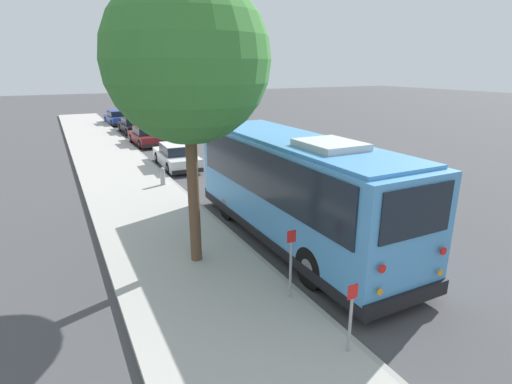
{
  "coord_description": "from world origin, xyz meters",
  "views": [
    {
      "loc": [
        -9.51,
        6.44,
        5.24
      ],
      "look_at": [
        1.63,
        0.75,
        1.3
      ],
      "focal_mm": 28.0,
      "sensor_mm": 36.0,
      "label": 1
    }
  ],
  "objects_px": {
    "sign_post_near": "(351,318)",
    "sign_post_far": "(291,264)",
    "parked_sedan_black": "(133,126)",
    "fire_hydrant": "(163,176)",
    "parked_sedan_maroon": "(146,136)",
    "parked_sedan_blue": "(117,118)",
    "shuttle_bus": "(295,185)",
    "parked_sedan_white": "(176,156)",
    "street_tree": "(185,48)"
  },
  "relations": [
    {
      "from": "sign_post_near",
      "to": "sign_post_far",
      "type": "bearing_deg",
      "value": 0.0
    },
    {
      "from": "parked_sedan_black",
      "to": "fire_hydrant",
      "type": "distance_m",
      "value": 16.81
    },
    {
      "from": "parked_sedan_maroon",
      "to": "fire_hydrant",
      "type": "distance_m",
      "value": 11.02
    },
    {
      "from": "parked_sedan_maroon",
      "to": "parked_sedan_blue",
      "type": "xyz_separation_m",
      "value": [
        11.7,
        0.13,
        0.01
      ]
    },
    {
      "from": "sign_post_far",
      "to": "fire_hydrant",
      "type": "distance_m",
      "value": 10.48
    },
    {
      "from": "sign_post_near",
      "to": "shuttle_bus",
      "type": "bearing_deg",
      "value": -21.09
    },
    {
      "from": "parked_sedan_white",
      "to": "fire_hydrant",
      "type": "xyz_separation_m",
      "value": [
        -3.59,
        1.68,
        -0.04
      ]
    },
    {
      "from": "parked_sedan_black",
      "to": "shuttle_bus",
      "type": "bearing_deg",
      "value": 179.45
    },
    {
      "from": "parked_sedan_maroon",
      "to": "street_tree",
      "type": "relative_size",
      "value": 0.54
    },
    {
      "from": "parked_sedan_black",
      "to": "fire_hydrant",
      "type": "bearing_deg",
      "value": 172.39
    },
    {
      "from": "parked_sedan_maroon",
      "to": "sign_post_near",
      "type": "distance_m",
      "value": 23.48
    },
    {
      "from": "parked_sedan_white",
      "to": "parked_sedan_black",
      "type": "xyz_separation_m",
      "value": [
        13.11,
        -0.17,
        -0.01
      ]
    },
    {
      "from": "street_tree",
      "to": "sign_post_near",
      "type": "height_order",
      "value": "street_tree"
    },
    {
      "from": "parked_sedan_white",
      "to": "sign_post_far",
      "type": "xyz_separation_m",
      "value": [
        -14.06,
        1.44,
        0.41
      ]
    },
    {
      "from": "shuttle_bus",
      "to": "sign_post_far",
      "type": "height_order",
      "value": "shuttle_bus"
    },
    {
      "from": "parked_sedan_white",
      "to": "street_tree",
      "type": "height_order",
      "value": "street_tree"
    },
    {
      "from": "sign_post_near",
      "to": "parked_sedan_maroon",
      "type": "bearing_deg",
      "value": -3.41
    },
    {
      "from": "parked_sedan_white",
      "to": "sign_post_far",
      "type": "bearing_deg",
      "value": 176.08
    },
    {
      "from": "parked_sedan_white",
      "to": "sign_post_near",
      "type": "bearing_deg",
      "value": 176.83
    },
    {
      "from": "parked_sedan_blue",
      "to": "street_tree",
      "type": "xyz_separation_m",
      "value": [
        -30.15,
        2.56,
        5.06
      ]
    },
    {
      "from": "street_tree",
      "to": "parked_sedan_black",
      "type": "bearing_deg",
      "value": -6.82
    },
    {
      "from": "street_tree",
      "to": "parked_sedan_maroon",
      "type": "bearing_deg",
      "value": -8.3
    },
    {
      "from": "sign_post_near",
      "to": "sign_post_far",
      "type": "distance_m",
      "value": 2.07
    },
    {
      "from": "parked_sedan_maroon",
      "to": "sign_post_far",
      "type": "distance_m",
      "value": 21.42
    },
    {
      "from": "shuttle_bus",
      "to": "parked_sedan_maroon",
      "type": "bearing_deg",
      "value": 1.75
    },
    {
      "from": "sign_post_near",
      "to": "sign_post_far",
      "type": "height_order",
      "value": "sign_post_far"
    },
    {
      "from": "shuttle_bus",
      "to": "fire_hydrant",
      "type": "xyz_separation_m",
      "value": [
        7.55,
        2.16,
        -1.28
      ]
    },
    {
      "from": "street_tree",
      "to": "parked_sedan_blue",
      "type": "bearing_deg",
      "value": -4.85
    },
    {
      "from": "sign_post_far",
      "to": "fire_hydrant",
      "type": "xyz_separation_m",
      "value": [
        10.47,
        0.24,
        -0.45
      ]
    },
    {
      "from": "parked_sedan_blue",
      "to": "sign_post_near",
      "type": "height_order",
      "value": "sign_post_near"
    },
    {
      "from": "parked_sedan_white",
      "to": "parked_sedan_black",
      "type": "relative_size",
      "value": 0.98
    },
    {
      "from": "shuttle_bus",
      "to": "sign_post_near",
      "type": "height_order",
      "value": "shuttle_bus"
    },
    {
      "from": "parked_sedan_maroon",
      "to": "fire_hydrant",
      "type": "relative_size",
      "value": 5.27
    },
    {
      "from": "parked_sedan_white",
      "to": "sign_post_near",
      "type": "xyz_separation_m",
      "value": [
        -16.13,
        1.44,
        0.28
      ]
    },
    {
      "from": "parked_sedan_blue",
      "to": "sign_post_far",
      "type": "height_order",
      "value": "sign_post_far"
    },
    {
      "from": "shuttle_bus",
      "to": "parked_sedan_black",
      "type": "bearing_deg",
      "value": 0.86
    },
    {
      "from": "shuttle_bus",
      "to": "street_tree",
      "type": "bearing_deg",
      "value": 90.13
    },
    {
      "from": "parked_sedan_maroon",
      "to": "sign_post_near",
      "type": "bearing_deg",
      "value": 174.09
    },
    {
      "from": "parked_sedan_maroon",
      "to": "sign_post_far",
      "type": "height_order",
      "value": "sign_post_far"
    },
    {
      "from": "parked_sedan_blue",
      "to": "street_tree",
      "type": "distance_m",
      "value": 30.68
    },
    {
      "from": "parked_sedan_blue",
      "to": "fire_hydrant",
      "type": "relative_size",
      "value": 5.32
    },
    {
      "from": "sign_post_far",
      "to": "sign_post_near",
      "type": "bearing_deg",
      "value": -180.0
    },
    {
      "from": "parked_sedan_blue",
      "to": "street_tree",
      "type": "bearing_deg",
      "value": 171.07
    },
    {
      "from": "parked_sedan_blue",
      "to": "fire_hydrant",
      "type": "xyz_separation_m",
      "value": [
        -22.6,
        1.51,
        -0.05
      ]
    },
    {
      "from": "parked_sedan_maroon",
      "to": "parked_sedan_blue",
      "type": "height_order",
      "value": "parked_sedan_blue"
    },
    {
      "from": "sign_post_far",
      "to": "street_tree",
      "type": "bearing_deg",
      "value": 23.94
    },
    {
      "from": "parked_sedan_white",
      "to": "parked_sedan_maroon",
      "type": "relative_size",
      "value": 1.08
    },
    {
      "from": "street_tree",
      "to": "sign_post_far",
      "type": "height_order",
      "value": "street_tree"
    },
    {
      "from": "parked_sedan_white",
      "to": "parked_sedan_maroon",
      "type": "height_order",
      "value": "parked_sedan_maroon"
    },
    {
      "from": "parked_sedan_white",
      "to": "parked_sedan_blue",
      "type": "bearing_deg",
      "value": 2.47
    }
  ]
}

